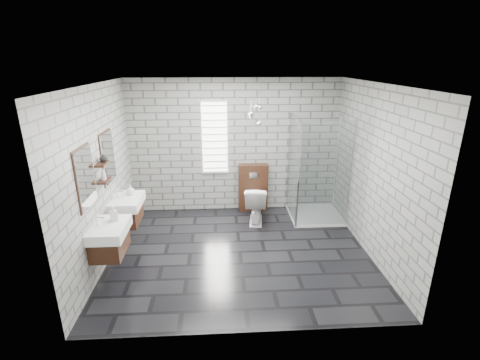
{
  "coord_description": "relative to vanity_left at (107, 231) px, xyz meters",
  "views": [
    {
      "loc": [
        -0.3,
        -5.04,
        3.04
      ],
      "look_at": [
        0.02,
        0.35,
        1.15
      ],
      "focal_mm": 26.0,
      "sensor_mm": 36.0,
      "label": 1
    }
  ],
  "objects": [
    {
      "name": "wall_right",
      "position": [
        4.02,
        0.59,
        0.59
      ],
      "size": [
        0.02,
        3.6,
        2.7
      ],
      "primitive_type": "cube",
      "color": "gray",
      "rests_on": "floor"
    },
    {
      "name": "vanity_left",
      "position": [
        0.0,
        0.0,
        0.0
      ],
      "size": [
        0.47,
        0.7,
        1.57
      ],
      "color": "#3B1F12",
      "rests_on": "wall_left"
    },
    {
      "name": "wall_back",
      "position": [
        1.91,
        2.4,
        0.59
      ],
      "size": [
        4.2,
        0.02,
        2.7
      ],
      "primitive_type": "cube",
      "color": "gray",
      "rests_on": "floor"
    },
    {
      "name": "pendant_cluster",
      "position": [
        2.28,
        1.95,
        1.34
      ],
      "size": [
        0.27,
        0.25,
        0.83
      ],
      "color": "silver",
      "rests_on": "ceiling"
    },
    {
      "name": "wall_left",
      "position": [
        -0.2,
        0.59,
        0.59
      ],
      "size": [
        0.02,
        3.6,
        2.7
      ],
      "primitive_type": "cube",
      "color": "gray",
      "rests_on": "floor"
    },
    {
      "name": "flush_plate",
      "position": [
        2.28,
        2.18,
        0.04
      ],
      "size": [
        0.18,
        0.01,
        0.12
      ],
      "primitive_type": "cube",
      "color": "silver",
      "rests_on": "cistern_panel"
    },
    {
      "name": "shower_enclosure",
      "position": [
        3.41,
        1.77,
        -0.25
      ],
      "size": [
        1.0,
        1.0,
        2.03
      ],
      "color": "white",
      "rests_on": "floor"
    },
    {
      "name": "soap_bottle_a",
      "position": [
        0.08,
        0.13,
        0.2
      ],
      "size": [
        0.13,
        0.13,
        0.22
      ],
      "primitive_type": "imported",
      "rotation": [
        0.0,
        0.0,
        0.36
      ],
      "color": "#B2B2B2",
      "rests_on": "vanity_left"
    },
    {
      "name": "shelf_upper",
      "position": [
        -0.12,
        0.54,
        0.82
      ],
      "size": [
        0.14,
        0.3,
        0.03
      ],
      "primitive_type": "cube",
      "color": "#3B1F12",
      "rests_on": "wall_left"
    },
    {
      "name": "toilet",
      "position": [
        2.28,
        1.74,
        -0.39
      ],
      "size": [
        0.5,
        0.77,
        0.74
      ],
      "primitive_type": "imported",
      "rotation": [
        0.0,
        0.0,
        3.02
      ],
      "color": "white",
      "rests_on": "floor"
    },
    {
      "name": "window",
      "position": [
        1.51,
        2.37,
        0.79
      ],
      "size": [
        0.56,
        0.05,
        1.48
      ],
      "color": "white",
      "rests_on": "wall_back"
    },
    {
      "name": "floor",
      "position": [
        1.91,
        0.59,
        -0.77
      ],
      "size": [
        4.2,
        3.6,
        0.02
      ],
      "primitive_type": "cube",
      "color": "black",
      "rests_on": "ground"
    },
    {
      "name": "ceiling",
      "position": [
        1.91,
        0.59,
        1.95
      ],
      "size": [
        4.2,
        3.6,
        0.02
      ],
      "primitive_type": "cube",
      "color": "white",
      "rests_on": "wall_back"
    },
    {
      "name": "soap_bottle_c",
      "position": [
        -0.11,
        0.5,
        0.67
      ],
      "size": [
        0.1,
        0.1,
        0.19
      ],
      "primitive_type": "imported",
      "rotation": [
        0.0,
        0.0,
        0.39
      ],
      "color": "#B2B2B2",
      "rests_on": "shelf_lower"
    },
    {
      "name": "cistern_panel",
      "position": [
        2.28,
        2.29,
        -0.26
      ],
      "size": [
        0.6,
        0.2,
        1.0
      ],
      "primitive_type": "cube",
      "color": "#3B1F12",
      "rests_on": "floor"
    },
    {
      "name": "vase",
      "position": [
        -0.11,
        0.6,
        0.9
      ],
      "size": [
        0.14,
        0.14,
        0.12
      ],
      "primitive_type": "imported",
      "rotation": [
        0.0,
        0.0,
        -0.32
      ],
      "color": "#B2B2B2",
      "rests_on": "shelf_upper"
    },
    {
      "name": "soap_bottle_b",
      "position": [
        0.07,
        1.14,
        0.18
      ],
      "size": [
        0.18,
        0.18,
        0.17
      ],
      "primitive_type": "imported",
      "rotation": [
        0.0,
        0.0,
        0.39
      ],
      "color": "#B2B2B2",
      "rests_on": "vanity_right"
    },
    {
      "name": "wall_front",
      "position": [
        1.91,
        -1.22,
        0.59
      ],
      "size": [
        4.2,
        0.02,
        2.7
      ],
      "primitive_type": "cube",
      "color": "gray",
      "rests_on": "floor"
    },
    {
      "name": "vanity_right",
      "position": [
        0.0,
        1.0,
        0.0
      ],
      "size": [
        0.47,
        0.7,
        1.57
      ],
      "color": "#3B1F12",
      "rests_on": "wall_left"
    },
    {
      "name": "shelf_lower",
      "position": [
        -0.12,
        0.54,
        0.56
      ],
      "size": [
        0.14,
        0.3,
        0.03
      ],
      "primitive_type": "cube",
      "color": "#3B1F12",
      "rests_on": "wall_left"
    }
  ]
}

